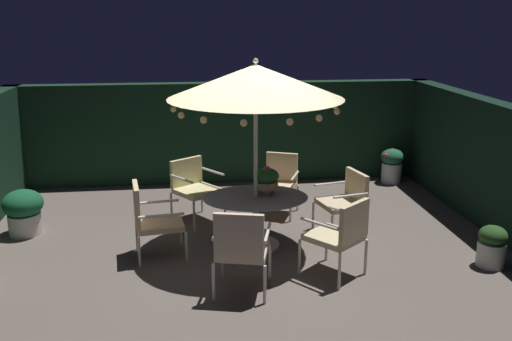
{
  "coord_description": "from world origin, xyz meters",
  "views": [
    {
      "loc": [
        -0.64,
        -6.81,
        3.08
      ],
      "look_at": [
        0.21,
        0.2,
        1.08
      ],
      "focal_mm": 39.18,
      "sensor_mm": 36.0,
      "label": 1
    }
  ],
  "objects_px": {
    "patio_chair_northeast": "(151,217)",
    "patio_chair_south": "(346,198)",
    "patio_dining_table": "(256,209)",
    "patio_chair_north": "(194,185)",
    "potted_plant_front_corner": "(492,245)",
    "potted_plant_left_near": "(24,210)",
    "patio_chair_southwest": "(279,180)",
    "potted_plant_right_far": "(392,164)",
    "patio_chair_east": "(241,246)",
    "patio_chair_southeast": "(341,232)",
    "patio_umbrella": "(256,82)",
    "centerpiece_planter": "(267,179)"
  },
  "relations": [
    {
      "from": "patio_chair_northeast",
      "to": "patio_chair_south",
      "type": "height_order",
      "value": "patio_chair_northeast"
    },
    {
      "from": "patio_dining_table",
      "to": "patio_chair_north",
      "type": "height_order",
      "value": "patio_chair_north"
    },
    {
      "from": "potted_plant_front_corner",
      "to": "potted_plant_left_near",
      "type": "bearing_deg",
      "value": 163.52
    },
    {
      "from": "patio_chair_north",
      "to": "patio_chair_northeast",
      "type": "bearing_deg",
      "value": -113.48
    },
    {
      "from": "patio_chair_southwest",
      "to": "potted_plant_right_far",
      "type": "height_order",
      "value": "patio_chair_southwest"
    },
    {
      "from": "patio_chair_southwest",
      "to": "potted_plant_right_far",
      "type": "relative_size",
      "value": 1.47
    },
    {
      "from": "patio_chair_south",
      "to": "potted_plant_front_corner",
      "type": "height_order",
      "value": "patio_chair_south"
    },
    {
      "from": "patio_chair_southwest",
      "to": "potted_plant_front_corner",
      "type": "distance_m",
      "value": 3.26
    },
    {
      "from": "patio_chair_east",
      "to": "potted_plant_front_corner",
      "type": "xyz_separation_m",
      "value": [
        3.19,
        0.36,
        -0.32
      ]
    },
    {
      "from": "patio_dining_table",
      "to": "patio_chair_east",
      "type": "xyz_separation_m",
      "value": [
        -0.33,
        -1.35,
        0.06
      ]
    },
    {
      "from": "patio_chair_south",
      "to": "potted_plant_left_near",
      "type": "xyz_separation_m",
      "value": [
        -4.59,
        0.5,
        -0.17
      ]
    },
    {
      "from": "patio_chair_north",
      "to": "patio_chair_east",
      "type": "bearing_deg",
      "value": -78.72
    },
    {
      "from": "patio_chair_south",
      "to": "patio_chair_southeast",
      "type": "bearing_deg",
      "value": -108.16
    },
    {
      "from": "patio_umbrella",
      "to": "potted_plant_right_far",
      "type": "distance_m",
      "value": 4.34
    },
    {
      "from": "patio_chair_north",
      "to": "potted_plant_front_corner",
      "type": "relative_size",
      "value": 1.76
    },
    {
      "from": "patio_dining_table",
      "to": "potted_plant_right_far",
      "type": "bearing_deg",
      "value": 42.42
    },
    {
      "from": "patio_umbrella",
      "to": "patio_chair_east",
      "type": "bearing_deg",
      "value": -103.53
    },
    {
      "from": "patio_chair_north",
      "to": "patio_chair_northeast",
      "type": "relative_size",
      "value": 0.94
    },
    {
      "from": "patio_chair_south",
      "to": "potted_plant_right_far",
      "type": "xyz_separation_m",
      "value": [
        1.55,
        2.32,
        -0.18
      ]
    },
    {
      "from": "centerpiece_planter",
      "to": "patio_chair_north",
      "type": "height_order",
      "value": "centerpiece_planter"
    },
    {
      "from": "potted_plant_front_corner",
      "to": "patio_chair_southwest",
      "type": "bearing_deg",
      "value": 135.83
    },
    {
      "from": "patio_chair_southwest",
      "to": "patio_chair_south",
      "type": "bearing_deg",
      "value": -49.85
    },
    {
      "from": "centerpiece_planter",
      "to": "patio_chair_east",
      "type": "relative_size",
      "value": 0.38
    },
    {
      "from": "patio_dining_table",
      "to": "potted_plant_front_corner",
      "type": "distance_m",
      "value": 3.04
    },
    {
      "from": "potted_plant_left_near",
      "to": "patio_chair_northeast",
      "type": "bearing_deg",
      "value": -28.3
    },
    {
      "from": "patio_chair_southwest",
      "to": "patio_chair_northeast",
      "type": "bearing_deg",
      "value": -142.63
    },
    {
      "from": "patio_chair_southwest",
      "to": "potted_plant_right_far",
      "type": "xyz_separation_m",
      "value": [
        2.35,
        1.37,
        -0.2
      ]
    },
    {
      "from": "centerpiece_planter",
      "to": "patio_chair_north",
      "type": "relative_size",
      "value": 0.42
    },
    {
      "from": "patio_chair_southwest",
      "to": "potted_plant_front_corner",
      "type": "height_order",
      "value": "patio_chair_southwest"
    },
    {
      "from": "patio_dining_table",
      "to": "patio_chair_northeast",
      "type": "distance_m",
      "value": 1.39
    },
    {
      "from": "patio_chair_northeast",
      "to": "patio_dining_table",
      "type": "bearing_deg",
      "value": 7.8
    },
    {
      "from": "patio_dining_table",
      "to": "potted_plant_left_near",
      "type": "relative_size",
      "value": 2.14
    },
    {
      "from": "potted_plant_right_far",
      "to": "patio_chair_southwest",
      "type": "bearing_deg",
      "value": -149.89
    },
    {
      "from": "patio_dining_table",
      "to": "patio_chair_southeast",
      "type": "height_order",
      "value": "patio_chair_southeast"
    },
    {
      "from": "patio_chair_northeast",
      "to": "patio_chair_south",
      "type": "relative_size",
      "value": 1.1
    },
    {
      "from": "patio_umbrella",
      "to": "patio_chair_south",
      "type": "xyz_separation_m",
      "value": [
        1.34,
        0.31,
        -1.71
      ]
    },
    {
      "from": "patio_chair_southeast",
      "to": "potted_plant_front_corner",
      "type": "distance_m",
      "value": 2.0
    },
    {
      "from": "patio_chair_southeast",
      "to": "potted_plant_front_corner",
      "type": "xyz_separation_m",
      "value": [
        1.97,
        0.07,
        -0.3
      ]
    },
    {
      "from": "patio_chair_east",
      "to": "potted_plant_left_near",
      "type": "xyz_separation_m",
      "value": [
        -2.92,
        2.17,
        -0.24
      ]
    },
    {
      "from": "patio_umbrella",
      "to": "potted_plant_front_corner",
      "type": "height_order",
      "value": "patio_umbrella"
    },
    {
      "from": "patio_umbrella",
      "to": "patio_chair_northeast",
      "type": "bearing_deg",
      "value": -172.2
    },
    {
      "from": "patio_chair_east",
      "to": "patio_umbrella",
      "type": "bearing_deg",
      "value": 76.47
    },
    {
      "from": "patio_dining_table",
      "to": "potted_plant_front_corner",
      "type": "xyz_separation_m",
      "value": [
        2.86,
        -0.99,
        -0.26
      ]
    },
    {
      "from": "patio_umbrella",
      "to": "patio_chair_southeast",
      "type": "bearing_deg",
      "value": -50.08
    },
    {
      "from": "patio_chair_northeast",
      "to": "potted_plant_front_corner",
      "type": "bearing_deg",
      "value": -10.7
    },
    {
      "from": "patio_chair_northeast",
      "to": "patio_chair_south",
      "type": "bearing_deg",
      "value": 10.48
    },
    {
      "from": "patio_chair_north",
      "to": "patio_chair_southeast",
      "type": "distance_m",
      "value": 2.76
    },
    {
      "from": "centerpiece_planter",
      "to": "patio_chair_southwest",
      "type": "relative_size",
      "value": 0.42
    },
    {
      "from": "potted_plant_front_corner",
      "to": "patio_chair_east",
      "type": "bearing_deg",
      "value": -173.52
    },
    {
      "from": "potted_plant_right_far",
      "to": "potted_plant_front_corner",
      "type": "relative_size",
      "value": 1.2
    }
  ]
}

